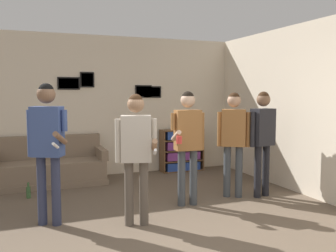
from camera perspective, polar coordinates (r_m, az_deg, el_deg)
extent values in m
cube|color=beige|center=(7.36, -10.09, 3.01)|extent=(7.77, 0.06, 2.70)
cube|color=black|center=(7.23, -14.89, 6.30)|extent=(0.41, 0.02, 0.23)
cube|color=gray|center=(7.22, -14.89, 6.30)|extent=(0.36, 0.01, 0.19)
cube|color=black|center=(7.58, -2.41, 5.21)|extent=(0.37, 0.02, 0.23)
cube|color=beige|center=(7.58, -2.40, 5.21)|extent=(0.33, 0.01, 0.19)
cube|color=black|center=(7.53, -3.77, 5.30)|extent=(0.34, 0.02, 0.24)
cube|color=gray|center=(7.52, -3.75, 5.30)|extent=(0.30, 0.01, 0.20)
cube|color=black|center=(7.27, -12.22, 6.91)|extent=(0.26, 0.02, 0.29)
cube|color=gray|center=(7.27, -12.21, 6.91)|extent=(0.22, 0.01, 0.24)
cube|color=beige|center=(6.65, 17.30, 2.63)|extent=(0.06, 6.39, 2.70)
cube|color=#7A6651|center=(6.94, -17.48, -8.12)|extent=(1.92, 0.80, 0.10)
cube|color=#7A6651|center=(6.90, -17.53, -6.42)|extent=(1.86, 0.74, 0.32)
cube|color=#7A6651|center=(7.16, -17.78, -3.03)|extent=(1.86, 0.14, 0.41)
cube|color=#7A6651|center=(6.96, -10.17, -4.06)|extent=(0.12, 0.74, 0.18)
cube|color=brown|center=(7.56, -0.90, -3.87)|extent=(0.02, 0.30, 0.86)
cube|color=brown|center=(7.89, 4.99, -3.50)|extent=(0.02, 0.30, 0.86)
cube|color=brown|center=(7.85, 1.69, -3.54)|extent=(0.89, 0.01, 0.86)
cube|color=brown|center=(7.79, 2.10, -6.73)|extent=(0.84, 0.30, 0.02)
cube|color=brown|center=(7.66, 2.12, -0.60)|extent=(0.84, 0.30, 0.02)
cube|color=brown|center=(7.75, 2.11, -5.26)|extent=(0.84, 0.30, 0.02)
cube|color=brown|center=(7.72, 2.11, -3.69)|extent=(0.84, 0.30, 0.02)
cube|color=brown|center=(7.69, 2.12, -2.10)|extent=(0.84, 0.30, 0.02)
cube|color=#2847A3|center=(7.76, 2.13, -6.07)|extent=(0.72, 0.26, 0.16)
cube|color=#7F3889|center=(7.72, 2.14, -4.51)|extent=(0.72, 0.26, 0.16)
cube|color=#7F3889|center=(7.69, 2.14, -2.93)|extent=(0.72, 0.26, 0.16)
cube|color=#2847A3|center=(7.66, 2.15, -1.34)|extent=(0.72, 0.26, 0.16)
cylinder|color=#2D334C|center=(4.87, -18.67, -9.30)|extent=(0.11, 0.11, 0.85)
cylinder|color=#2D334C|center=(4.80, -16.69, -9.46)|extent=(0.11, 0.11, 0.85)
cube|color=#384C84|center=(4.70, -17.93, -0.81)|extent=(0.41, 0.34, 0.60)
sphere|color=brown|center=(4.68, -18.08, 4.62)|extent=(0.22, 0.22, 0.22)
sphere|color=black|center=(4.68, -18.09, 5.09)|extent=(0.19, 0.19, 0.19)
cylinder|color=#384C84|center=(4.61, -15.53, 0.80)|extent=(0.07, 0.07, 0.25)
cylinder|color=brown|center=(4.50, -16.11, -1.79)|extent=(0.20, 0.30, 0.19)
cylinder|color=white|center=(4.38, -16.78, -2.86)|extent=(0.09, 0.14, 0.09)
cylinder|color=#384C84|center=(4.80, -20.27, -1.04)|extent=(0.07, 0.07, 0.57)
cylinder|color=brown|center=(4.63, -5.96, -10.21)|extent=(0.11, 0.11, 0.79)
cylinder|color=brown|center=(4.63, -3.69, -10.19)|extent=(0.11, 0.11, 0.79)
cube|color=#BCB2A3|center=(4.50, -4.89, -1.93)|extent=(0.40, 0.29, 0.56)
sphere|color=#997051|center=(4.46, -4.93, 3.33)|extent=(0.20, 0.20, 0.20)
sphere|color=#382314|center=(4.46, -4.93, 3.78)|extent=(0.17, 0.17, 0.17)
cylinder|color=#BCB2A3|center=(4.49, -2.16, -0.38)|extent=(0.07, 0.07, 0.24)
cylinder|color=#997051|center=(4.38, -2.07, -2.87)|extent=(0.14, 0.29, 0.18)
cylinder|color=white|center=(4.26, -1.98, -3.93)|extent=(0.07, 0.15, 0.09)
cylinder|color=#BCB2A3|center=(4.50, -7.63, -2.25)|extent=(0.07, 0.07, 0.52)
cylinder|color=#3D4247|center=(5.37, 2.08, -7.93)|extent=(0.11, 0.11, 0.80)
cylinder|color=#3D4247|center=(5.43, 3.89, -7.80)|extent=(0.11, 0.11, 0.80)
cube|color=#936033|center=(5.29, 3.03, -0.62)|extent=(0.37, 0.23, 0.57)
sphere|color=#D1A889|center=(5.26, 3.05, 3.94)|extent=(0.21, 0.21, 0.21)
sphere|color=black|center=(5.26, 3.05, 4.34)|extent=(0.18, 0.18, 0.18)
cylinder|color=#936033|center=(5.36, 5.19, -0.80)|extent=(0.07, 0.07, 0.53)
cylinder|color=#936033|center=(5.21, 0.80, 0.66)|extent=(0.07, 0.07, 0.24)
cylinder|color=#D1A889|center=(5.10, 1.25, -1.49)|extent=(0.09, 0.30, 0.18)
cylinder|color=red|center=(4.98, 1.72, -2.14)|extent=(0.08, 0.08, 0.10)
cylinder|color=#3D4247|center=(5.90, 8.99, -6.83)|extent=(0.11, 0.11, 0.79)
cylinder|color=#3D4247|center=(5.90, 10.75, -6.87)|extent=(0.11, 0.11, 0.79)
cube|color=#936033|center=(5.79, 9.97, -0.27)|extent=(0.41, 0.36, 0.56)
sphere|color=tan|center=(5.77, 10.03, 3.85)|extent=(0.21, 0.21, 0.21)
sphere|color=#382314|center=(5.77, 10.04, 4.21)|extent=(0.17, 0.17, 0.17)
cylinder|color=#936033|center=(5.80, 12.09, -0.54)|extent=(0.07, 0.07, 0.53)
cylinder|color=#936033|center=(5.81, 7.84, -0.47)|extent=(0.07, 0.07, 0.53)
cylinder|color=black|center=(5.95, 13.51, -6.78)|extent=(0.11, 0.11, 0.80)
cylinder|color=black|center=(6.08, 14.68, -6.55)|extent=(0.11, 0.11, 0.80)
cube|color=#232328|center=(5.91, 14.25, -0.16)|extent=(0.39, 0.27, 0.57)
sphere|color=brown|center=(5.89, 14.34, 3.91)|extent=(0.21, 0.21, 0.21)
sphere|color=#382314|center=(5.89, 14.35, 4.26)|extent=(0.18, 0.18, 0.18)
cylinder|color=#232328|center=(6.07, 15.62, -0.28)|extent=(0.07, 0.07, 0.53)
cylinder|color=#232328|center=(5.76, 12.79, -0.50)|extent=(0.07, 0.07, 0.53)
cylinder|color=#3D6638|center=(6.20, -20.49, -9.49)|extent=(0.07, 0.07, 0.17)
cylinder|color=#3D6638|center=(6.17, -20.53, -8.40)|extent=(0.03, 0.03, 0.07)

